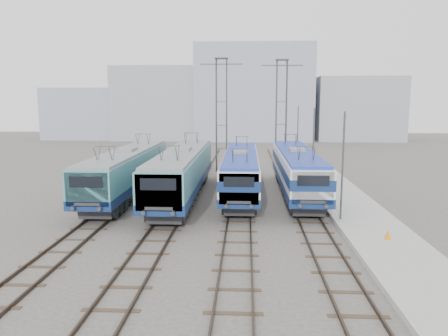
% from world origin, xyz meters
% --- Properties ---
extents(ground, '(160.00, 160.00, 0.00)m').
position_xyz_m(ground, '(0.00, 0.00, 0.00)').
color(ground, '#514C47').
extents(platform, '(4.00, 70.00, 0.30)m').
position_xyz_m(platform, '(10.20, 8.00, 0.15)').
color(platform, '#9E9E99').
rests_on(platform, ground).
extents(locomotive_far_left, '(2.88, 18.16, 3.42)m').
position_xyz_m(locomotive_far_left, '(-6.75, 8.86, 2.26)').
color(locomotive_far_left, navy).
rests_on(locomotive_far_left, ground).
extents(locomotive_center_left, '(2.97, 18.78, 3.53)m').
position_xyz_m(locomotive_center_left, '(-2.25, 8.18, 2.33)').
color(locomotive_center_left, navy).
rests_on(locomotive_center_left, ground).
extents(locomotive_center_right, '(2.71, 17.15, 3.22)m').
position_xyz_m(locomotive_center_right, '(2.25, 9.70, 2.20)').
color(locomotive_center_right, navy).
rests_on(locomotive_center_right, ground).
extents(locomotive_far_right, '(2.82, 17.82, 3.35)m').
position_xyz_m(locomotive_far_right, '(6.75, 10.12, 2.28)').
color(locomotive_far_right, navy).
rests_on(locomotive_far_right, ground).
extents(catenary_tower_west, '(4.50, 1.20, 12.00)m').
position_xyz_m(catenary_tower_west, '(0.00, 22.00, 6.64)').
color(catenary_tower_west, '#3F4247').
rests_on(catenary_tower_west, ground).
extents(catenary_tower_east, '(4.50, 1.20, 12.00)m').
position_xyz_m(catenary_tower_east, '(6.50, 24.00, 6.64)').
color(catenary_tower_east, '#3F4247').
rests_on(catenary_tower_east, ground).
extents(mast_front, '(0.12, 0.12, 7.00)m').
position_xyz_m(mast_front, '(8.60, 2.00, 3.50)').
color(mast_front, '#3F4247').
rests_on(mast_front, ground).
extents(mast_mid, '(0.12, 0.12, 7.00)m').
position_xyz_m(mast_mid, '(8.60, 14.00, 3.50)').
color(mast_mid, '#3F4247').
rests_on(mast_mid, ground).
extents(mast_rear, '(0.12, 0.12, 7.00)m').
position_xyz_m(mast_rear, '(8.60, 26.00, 3.50)').
color(mast_rear, '#3F4247').
rests_on(mast_rear, ground).
extents(safety_cone, '(0.29, 0.29, 0.52)m').
position_xyz_m(safety_cone, '(10.29, -1.87, 0.56)').
color(safety_cone, orange).
rests_on(safety_cone, platform).
extents(building_west, '(18.00, 12.00, 14.00)m').
position_xyz_m(building_west, '(-14.00, 62.00, 7.00)').
color(building_west, '#8B929C').
rests_on(building_west, ground).
extents(building_center, '(22.00, 14.00, 18.00)m').
position_xyz_m(building_center, '(4.00, 62.00, 9.00)').
color(building_center, '#8C94AA').
rests_on(building_center, ground).
extents(building_east, '(16.00, 12.00, 12.00)m').
position_xyz_m(building_east, '(24.00, 62.00, 6.00)').
color(building_east, '#8B929C').
rests_on(building_east, ground).
extents(building_far_west, '(14.00, 10.00, 10.00)m').
position_xyz_m(building_far_west, '(-30.00, 62.00, 5.00)').
color(building_far_west, '#8C94AA').
rests_on(building_far_west, ground).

